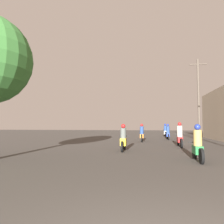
{
  "coord_description": "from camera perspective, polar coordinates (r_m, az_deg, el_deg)",
  "views": [
    {
      "loc": [
        -0.41,
        -1.87,
        1.43
      ],
      "look_at": [
        -3.31,
        15.9,
        2.52
      ],
      "focal_mm": 35.0,
      "sensor_mm": 36.0,
      "label": 1
    }
  ],
  "objects": [
    {
      "name": "utility_pole_far",
      "position": [
        22.37,
        21.69,
        3.52
      ],
      "size": [
        1.6,
        0.2,
        7.77
      ],
      "color": "#4C4238",
      "rests_on": "ground_plane"
    },
    {
      "name": "motorcycle_blue",
      "position": [
        22.54,
        14.39,
        -5.39
      ],
      "size": [
        0.6,
        1.96,
        1.56
      ],
      "rotation": [
        0.0,
        0.0,
        -0.12
      ],
      "color": "black",
      "rests_on": "ground_plane"
    },
    {
      "name": "motorcycle_red",
      "position": [
        15.16,
        17.28,
        -6.24
      ],
      "size": [
        0.6,
        2.1,
        1.62
      ],
      "rotation": [
        0.0,
        0.0,
        -0.14
      ],
      "color": "black",
      "rests_on": "ground_plane"
    },
    {
      "name": "motorcycle_white",
      "position": [
        27.84,
        13.72,
        -4.97
      ],
      "size": [
        0.6,
        2.08,
        1.61
      ],
      "rotation": [
        0.0,
        0.0,
        -0.09
      ],
      "color": "black",
      "rests_on": "ground_plane"
    },
    {
      "name": "motorcycle_orange",
      "position": [
        19.24,
        7.8,
        -5.85
      ],
      "size": [
        0.6,
        2.01,
        1.55
      ],
      "rotation": [
        0.0,
        0.0,
        0.11
      ],
      "color": "black",
      "rests_on": "ground_plane"
    },
    {
      "name": "motorcycle_green",
      "position": [
        9.38,
        21.45,
        -8.31
      ],
      "size": [
        0.6,
        1.84,
        1.48
      ],
      "rotation": [
        0.0,
        0.0,
        -0.17
      ],
      "color": "black",
      "rests_on": "ground_plane"
    },
    {
      "name": "motorcycle_yellow",
      "position": [
        12.27,
        2.99,
        -7.28
      ],
      "size": [
        0.6,
        1.84,
        1.5
      ],
      "rotation": [
        0.0,
        0.0,
        0.15
      ],
      "color": "black",
      "rests_on": "ground_plane"
    }
  ]
}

